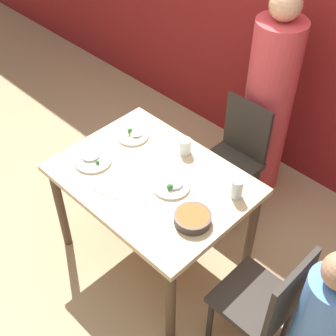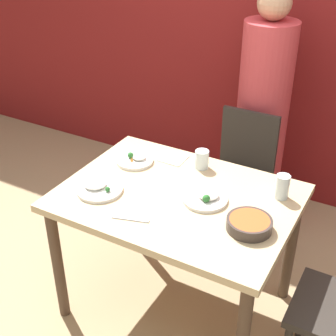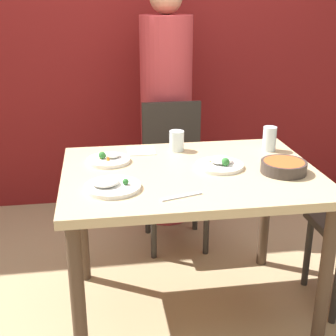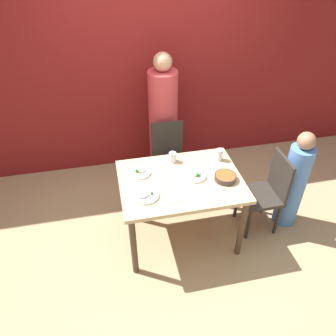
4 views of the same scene
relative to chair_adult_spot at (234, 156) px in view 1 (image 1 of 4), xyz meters
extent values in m
plane|color=tan|center=(-0.05, -0.77, -0.49)|extent=(10.00, 10.00, 0.00)
cube|color=maroon|center=(-0.05, 0.72, 0.86)|extent=(10.00, 0.06, 2.70)
cube|color=tan|center=(-0.05, -0.77, 0.26)|extent=(1.18, 0.87, 0.04)
cylinder|color=#4C3828|center=(-0.58, -1.15, -0.12)|extent=(0.06, 0.06, 0.73)
cylinder|color=#4C3828|center=(0.48, -1.15, -0.12)|extent=(0.06, 0.06, 0.73)
cylinder|color=#4C3828|center=(-0.58, -0.40, -0.12)|extent=(0.06, 0.06, 0.73)
cylinder|color=#4C3828|center=(0.48, -0.40, -0.12)|extent=(0.06, 0.06, 0.73)
cube|color=#2D2823|center=(0.00, -0.07, -0.06)|extent=(0.40, 0.40, 0.04)
cube|color=#2D2823|center=(0.00, 0.12, 0.19)|extent=(0.38, 0.03, 0.45)
cylinder|color=#2D2823|center=(-0.17, -0.23, -0.28)|extent=(0.04, 0.04, 0.41)
cylinder|color=#2D2823|center=(0.17, -0.23, -0.28)|extent=(0.04, 0.04, 0.41)
cylinder|color=#2D2823|center=(-0.17, 0.10, -0.28)|extent=(0.04, 0.04, 0.41)
cylinder|color=#2D2823|center=(0.17, 0.10, -0.28)|extent=(0.04, 0.04, 0.41)
cube|color=#2D2823|center=(0.81, -0.82, -0.06)|extent=(0.40, 0.40, 0.04)
cube|color=#2D2823|center=(0.99, -0.82, 0.19)|extent=(0.03, 0.38, 0.45)
cylinder|color=#2D2823|center=(0.64, -0.65, -0.28)|extent=(0.04, 0.04, 0.41)
cylinder|color=#2D2823|center=(0.64, -0.98, -0.28)|extent=(0.04, 0.04, 0.41)
cylinder|color=#2D2823|center=(0.97, -0.65, -0.28)|extent=(0.04, 0.04, 0.41)
cylinder|color=#C63D42|center=(0.00, 0.35, 0.22)|extent=(0.35, 0.35, 1.42)
sphere|color=tan|center=(0.00, 0.35, 1.04)|extent=(0.21, 0.21, 0.21)
cylinder|color=#3D332D|center=(0.36, -0.86, 0.31)|extent=(0.21, 0.21, 0.05)
cylinder|color=#BC5123|center=(0.36, -0.86, 0.33)|extent=(0.18, 0.18, 0.01)
cylinder|color=white|center=(0.09, -0.75, 0.29)|extent=(0.23, 0.23, 0.02)
ellipsoid|color=white|center=(0.10, -0.74, 0.32)|extent=(0.11, 0.11, 0.03)
sphere|color=#2D702D|center=(0.11, -0.78, 0.32)|extent=(0.04, 0.04, 0.04)
cone|color=orange|center=(0.06, -0.72, 0.31)|extent=(0.02, 0.02, 0.02)
cylinder|color=white|center=(-0.42, -0.94, 0.29)|extent=(0.24, 0.24, 0.02)
ellipsoid|color=white|center=(-0.45, -0.94, 0.32)|extent=(0.12, 0.12, 0.03)
sphere|color=#2D702D|center=(-0.36, -0.95, 0.31)|extent=(0.03, 0.03, 0.03)
cone|color=orange|center=(-0.42, -0.90, 0.31)|extent=(0.02, 0.02, 0.02)
cylinder|color=white|center=(-0.43, -0.60, 0.29)|extent=(0.21, 0.21, 0.02)
ellipsoid|color=white|center=(-0.40, -0.58, 0.31)|extent=(0.08, 0.08, 0.02)
cone|color=orange|center=(-0.43, -0.63, 0.31)|extent=(0.02, 0.02, 0.02)
sphere|color=#2D702D|center=(-0.45, -0.60, 0.32)|extent=(0.03, 0.03, 0.03)
cone|color=orange|center=(-0.46, -0.59, 0.31)|extent=(0.01, 0.01, 0.02)
cylinder|color=silver|center=(0.41, -0.54, 0.35)|extent=(0.07, 0.07, 0.13)
cylinder|color=silver|center=(-0.07, -0.47, 0.34)|extent=(0.08, 0.08, 0.10)
cube|color=white|center=(-0.25, -0.46, 0.29)|extent=(0.14, 0.14, 0.01)
cube|color=silver|center=(-0.15, -1.07, 0.29)|extent=(0.18, 0.07, 0.01)
camera|label=1|loc=(1.45, -2.16, 2.27)|focal=50.00mm
camera|label=2|loc=(0.87, -2.52, 1.61)|focal=50.00mm
camera|label=3|loc=(-0.46, -2.76, 1.05)|focal=50.00mm
camera|label=4|loc=(-0.68, -3.12, 2.28)|focal=35.00mm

